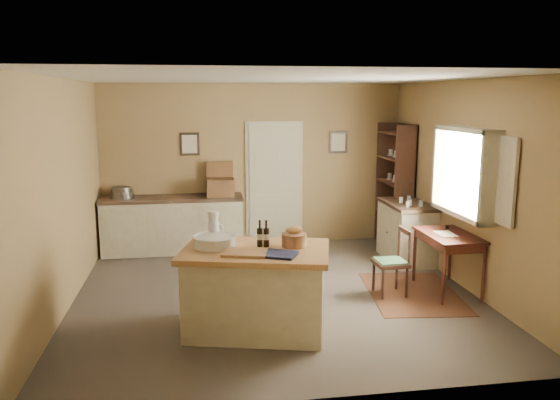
# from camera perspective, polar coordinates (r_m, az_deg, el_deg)

# --- Properties ---
(ground) EXTENTS (5.00, 5.00, 0.00)m
(ground) POSITION_cam_1_polar(r_m,az_deg,el_deg) (7.08, -0.51, -9.77)
(ground) COLOR #52493F
(ground) RESTS_ON ground
(wall_back) EXTENTS (5.00, 0.10, 2.70)m
(wall_back) POSITION_cam_1_polar(r_m,az_deg,el_deg) (9.18, -2.79, 3.65)
(wall_back) COLOR olive
(wall_back) RESTS_ON ground
(wall_front) EXTENTS (5.00, 0.10, 2.70)m
(wall_front) POSITION_cam_1_polar(r_m,az_deg,el_deg) (4.32, 4.28, -4.43)
(wall_front) COLOR olive
(wall_front) RESTS_ON ground
(wall_left) EXTENTS (0.10, 5.00, 2.70)m
(wall_left) POSITION_cam_1_polar(r_m,az_deg,el_deg) (6.83, -21.75, 0.46)
(wall_left) COLOR olive
(wall_left) RESTS_ON ground
(wall_right) EXTENTS (0.10, 5.00, 2.70)m
(wall_right) POSITION_cam_1_polar(r_m,az_deg,el_deg) (7.50, 18.74, 1.50)
(wall_right) COLOR olive
(wall_right) RESTS_ON ground
(ceiling) EXTENTS (5.00, 5.00, 0.00)m
(ceiling) POSITION_cam_1_polar(r_m,az_deg,el_deg) (6.63, -0.55, 12.64)
(ceiling) COLOR silver
(ceiling) RESTS_ON wall_back
(door) EXTENTS (0.97, 0.06, 2.11)m
(door) POSITION_cam_1_polar(r_m,az_deg,el_deg) (9.24, -0.59, 1.86)
(door) COLOR beige
(door) RESTS_ON ground
(framed_prints) EXTENTS (2.82, 0.02, 0.38)m
(framed_prints) POSITION_cam_1_polar(r_m,az_deg,el_deg) (9.14, -1.54, 5.96)
(framed_prints) COLOR black
(framed_prints) RESTS_ON ground
(window) EXTENTS (0.25, 1.99, 1.12)m
(window) POSITION_cam_1_polar(r_m,az_deg,el_deg) (7.26, 19.01, 2.80)
(window) COLOR beige
(window) RESTS_ON ground
(work_island) EXTENTS (1.72, 1.33, 1.20)m
(work_island) POSITION_cam_1_polar(r_m,az_deg,el_deg) (5.89, -2.62, -9.11)
(work_island) COLOR beige
(work_island) RESTS_ON ground
(sideboard) EXTENTS (2.25, 0.64, 1.18)m
(sideboard) POSITION_cam_1_polar(r_m,az_deg,el_deg) (8.99, -11.06, -2.31)
(sideboard) COLOR beige
(sideboard) RESTS_ON ground
(rug) EXTENTS (1.27, 1.71, 0.01)m
(rug) POSITION_cam_1_polar(r_m,az_deg,el_deg) (7.30, 13.69, -9.40)
(rug) COLOR #552F1C
(rug) RESTS_ON ground
(writing_desk) EXTENTS (0.59, 0.97, 0.82)m
(writing_desk) POSITION_cam_1_polar(r_m,az_deg,el_deg) (7.29, 17.20, -4.11)
(writing_desk) COLOR #371711
(writing_desk) RESTS_ON ground
(desk_chair) EXTENTS (0.40, 0.40, 0.84)m
(desk_chair) POSITION_cam_1_polar(r_m,az_deg,el_deg) (7.06, 11.47, -6.47)
(desk_chair) COLOR #311C14
(desk_chair) RESTS_ON ground
(right_cabinet) EXTENTS (0.61, 1.09, 0.99)m
(right_cabinet) POSITION_cam_1_polar(r_m,az_deg,el_deg) (8.57, 13.07, -3.19)
(right_cabinet) COLOR beige
(right_cabinet) RESTS_ON ground
(shelving_unit) EXTENTS (0.35, 0.92, 2.05)m
(shelving_unit) POSITION_cam_1_polar(r_m,az_deg,el_deg) (9.29, 12.16, 1.47)
(shelving_unit) COLOR #311C14
(shelving_unit) RESTS_ON ground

